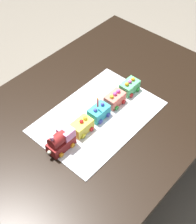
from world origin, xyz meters
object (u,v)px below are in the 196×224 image
(cake_car_hopper_turquoise, at_px, (99,112))
(cake_car_tanker_mint_green, at_px, (130,87))
(dining_table, at_px, (102,121))
(cake_locomotive, at_px, (61,141))
(cake_car_caboose_coral, at_px, (115,99))
(birthday_candle, at_px, (98,102))
(cake_car_gondola_lemon, at_px, (82,126))

(cake_car_hopper_turquoise, bearing_deg, cake_car_tanker_mint_green, 0.00)
(dining_table, height_order, cake_car_tanker_mint_green, cake_car_tanker_mint_green)
(cake_locomotive, height_order, cake_car_caboose_coral, cake_locomotive)
(cake_car_hopper_turquoise, distance_m, birthday_candle, 0.07)
(cake_car_gondola_lemon, bearing_deg, cake_car_hopper_turquoise, 0.00)
(cake_car_caboose_coral, xyz_separation_m, cake_car_tanker_mint_green, (0.12, 0.00, 0.00))
(cake_car_hopper_turquoise, distance_m, cake_car_tanker_mint_green, 0.24)
(cake_car_hopper_turquoise, bearing_deg, cake_locomotive, 180.00)
(cake_car_gondola_lemon, relative_size, cake_car_tanker_mint_green, 1.00)
(birthday_candle, bearing_deg, cake_car_gondola_lemon, -180.00)
(cake_car_tanker_mint_green, bearing_deg, dining_table, 170.48)
(cake_car_gondola_lemon, height_order, birthday_candle, birthday_candle)
(dining_table, height_order, cake_car_gondola_lemon, cake_car_gondola_lemon)
(dining_table, xyz_separation_m, cake_locomotive, (-0.31, -0.03, 0.16))
(cake_car_tanker_mint_green, relative_size, birthday_candle, 1.61)
(cake_car_hopper_turquoise, distance_m, cake_car_caboose_coral, 0.12)
(cake_locomotive, relative_size, cake_car_caboose_coral, 1.40)
(dining_table, distance_m, cake_car_tanker_mint_green, 0.23)
(cake_locomotive, xyz_separation_m, cake_car_caboose_coral, (0.36, -0.00, -0.02))
(cake_locomotive, relative_size, cake_car_gondola_lemon, 1.40)
(cake_locomotive, distance_m, cake_car_gondola_lemon, 0.13)
(birthday_candle, bearing_deg, cake_locomotive, 180.00)
(cake_car_caboose_coral, xyz_separation_m, birthday_candle, (-0.13, 0.00, 0.07))
(cake_car_hopper_turquoise, relative_size, cake_car_caboose_coral, 1.00)
(cake_locomotive, xyz_separation_m, cake_car_gondola_lemon, (0.13, -0.00, -0.02))
(birthday_candle, bearing_deg, cake_car_tanker_mint_green, -0.00)
(cake_car_tanker_mint_green, bearing_deg, cake_locomotive, 180.00)
(cake_locomotive, xyz_separation_m, cake_car_hopper_turquoise, (0.25, -0.00, -0.02))
(cake_locomotive, height_order, cake_car_gondola_lemon, cake_locomotive)
(dining_table, bearing_deg, cake_car_caboose_coral, -26.66)
(cake_car_hopper_turquoise, xyz_separation_m, cake_car_caboose_coral, (0.12, 0.00, 0.00))
(cake_car_hopper_turquoise, height_order, cake_car_caboose_coral, same)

